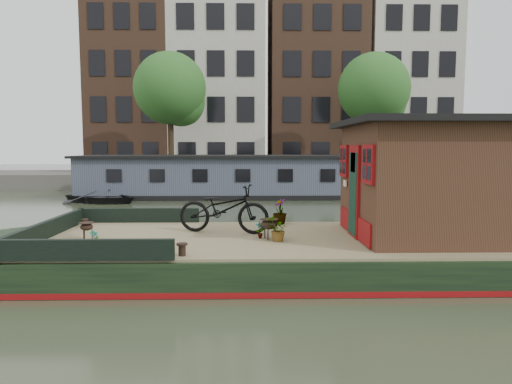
{
  "coord_description": "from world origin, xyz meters",
  "views": [
    {
      "loc": [
        -1.79,
        -9.34,
        2.5
      ],
      "look_at": [
        -1.6,
        0.5,
        1.54
      ],
      "focal_mm": 32.0,
      "sensor_mm": 36.0,
      "label": 1
    }
  ],
  "objects_px": {
    "bicycle": "(224,209)",
    "dinghy": "(102,194)",
    "potted_plant_a": "(260,230)",
    "brazier_rear": "(87,231)",
    "cabin": "(439,178)",
    "brazier_front": "(269,229)"
  },
  "relations": [
    {
      "from": "bicycle",
      "to": "dinghy",
      "type": "relative_size",
      "value": 0.57
    },
    {
      "from": "bicycle",
      "to": "dinghy",
      "type": "bearing_deg",
      "value": 42.09
    },
    {
      "from": "dinghy",
      "to": "potted_plant_a",
      "type": "bearing_deg",
      "value": -125.62
    },
    {
      "from": "bicycle",
      "to": "brazier_rear",
      "type": "xyz_separation_m",
      "value": [
        -2.73,
        -0.69,
        -0.35
      ]
    },
    {
      "from": "potted_plant_a",
      "to": "brazier_rear",
      "type": "xyz_separation_m",
      "value": [
        -3.51,
        -0.06,
        0.01
      ]
    },
    {
      "from": "cabin",
      "to": "brazier_rear",
      "type": "relative_size",
      "value": 11.43
    },
    {
      "from": "brazier_rear",
      "to": "dinghy",
      "type": "bearing_deg",
      "value": 106.13
    },
    {
      "from": "cabin",
      "to": "brazier_front",
      "type": "height_order",
      "value": "cabin"
    },
    {
      "from": "brazier_front",
      "to": "brazier_rear",
      "type": "xyz_separation_m",
      "value": [
        -3.69,
        0.02,
        -0.03
      ]
    },
    {
      "from": "brazier_front",
      "to": "brazier_rear",
      "type": "distance_m",
      "value": 3.69
    },
    {
      "from": "brazier_front",
      "to": "brazier_rear",
      "type": "height_order",
      "value": "brazier_front"
    },
    {
      "from": "dinghy",
      "to": "brazier_front",
      "type": "bearing_deg",
      "value": -125.11
    },
    {
      "from": "cabin",
      "to": "bicycle",
      "type": "distance_m",
      "value": 4.58
    },
    {
      "from": "dinghy",
      "to": "cabin",
      "type": "bearing_deg",
      "value": -113.55
    },
    {
      "from": "bicycle",
      "to": "brazier_rear",
      "type": "distance_m",
      "value": 2.84
    },
    {
      "from": "brazier_rear",
      "to": "dinghy",
      "type": "height_order",
      "value": "brazier_rear"
    },
    {
      "from": "brazier_front",
      "to": "brazier_rear",
      "type": "bearing_deg",
      "value": 179.72
    },
    {
      "from": "brazier_front",
      "to": "brazier_rear",
      "type": "relative_size",
      "value": 1.18
    },
    {
      "from": "cabin",
      "to": "bicycle",
      "type": "bearing_deg",
      "value": 173.73
    },
    {
      "from": "dinghy",
      "to": "brazier_rear",
      "type": "bearing_deg",
      "value": -140.12
    },
    {
      "from": "brazier_rear",
      "to": "bicycle",
      "type": "bearing_deg",
      "value": 14.11
    },
    {
      "from": "potted_plant_a",
      "to": "dinghy",
      "type": "distance_m",
      "value": 13.52
    }
  ]
}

